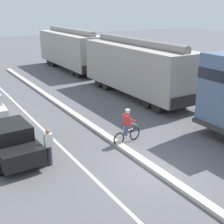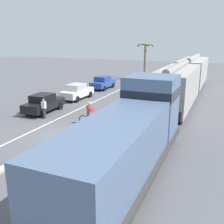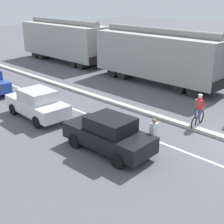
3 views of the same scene
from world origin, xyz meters
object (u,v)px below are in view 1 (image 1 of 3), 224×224
(hopper_car_middle, at_px, (71,49))
(cyclist, at_px, (127,127))
(hopper_car_lead, at_px, (137,68))
(pedestrian_by_cars, at_px, (49,146))
(parked_car_black, at_px, (10,140))

(hopper_car_middle, height_order, cyclist, hopper_car_middle)
(hopper_car_lead, xyz_separation_m, cyclist, (-5.23, -6.55, -1.26))
(cyclist, height_order, pedestrian_by_cars, cyclist)
(hopper_car_middle, distance_m, cyclist, 18.93)
(parked_car_black, bearing_deg, hopper_car_middle, 58.13)
(parked_car_black, height_order, cyclist, cyclist)
(hopper_car_lead, relative_size, pedestrian_by_cars, 6.54)
(pedestrian_by_cars, bearing_deg, hopper_car_lead, 36.04)
(hopper_car_lead, bearing_deg, cyclist, -128.60)
(hopper_car_lead, height_order, parked_car_black, hopper_car_lead)
(hopper_car_middle, xyz_separation_m, pedestrian_by_cars, (-9.24, -18.32, -1.23))
(hopper_car_middle, bearing_deg, cyclist, -106.07)
(hopper_car_lead, height_order, cyclist, hopper_car_lead)
(hopper_car_lead, distance_m, pedestrian_by_cars, 11.50)
(hopper_car_lead, height_order, pedestrian_by_cars, hopper_car_lead)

